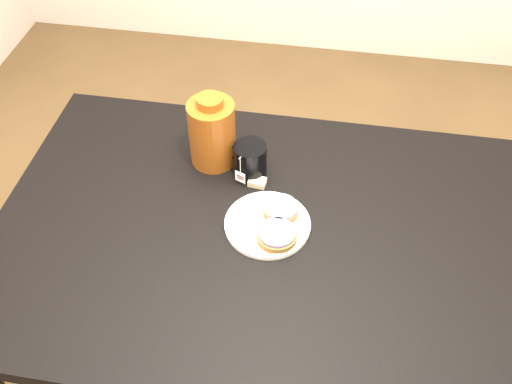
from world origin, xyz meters
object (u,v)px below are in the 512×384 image
(bagel_front, at_px, (277,235))
(teabag_pouch, at_px, (257,182))
(bagel_package, at_px, (212,132))
(plate, at_px, (267,224))
(table, at_px, (274,254))
(mug, at_px, (249,159))
(bagel_back, at_px, (281,209))

(bagel_front, distance_m, teabag_pouch, 0.20)
(bagel_package, bearing_deg, plate, -49.49)
(table, xyz_separation_m, bagel_package, (-0.20, 0.23, 0.18))
(mug, distance_m, teabag_pouch, 0.06)
(plate, xyz_separation_m, bagel_front, (0.03, -0.04, 0.02))
(bagel_back, distance_m, teabag_pouch, 0.12)
(bagel_back, relative_size, teabag_pouch, 2.21)
(table, xyz_separation_m, mug, (-0.10, 0.20, 0.13))
(bagel_back, height_order, teabag_pouch, bagel_back)
(plate, xyz_separation_m, bagel_back, (0.03, 0.04, 0.02))
(bagel_front, xyz_separation_m, teabag_pouch, (-0.08, 0.18, -0.02))
(bagel_package, bearing_deg, bagel_back, -40.01)
(bagel_package, bearing_deg, teabag_pouch, -29.91)
(bagel_front, xyz_separation_m, mug, (-0.10, 0.22, 0.02))
(bagel_back, bearing_deg, table, -94.95)
(table, height_order, plate, plate)
(plate, distance_m, bagel_front, 0.06)
(bagel_front, bearing_deg, plate, 123.07)
(table, bearing_deg, bagel_front, -74.60)
(bagel_back, xyz_separation_m, bagel_package, (-0.21, 0.18, 0.07))
(bagel_package, bearing_deg, mug, -19.11)
(plate, distance_m, mug, 0.20)
(teabag_pouch, bearing_deg, bagel_front, -66.87)
(table, xyz_separation_m, teabag_pouch, (-0.07, 0.16, 0.09))
(plate, xyz_separation_m, bagel_package, (-0.18, 0.21, 0.09))
(plate, relative_size, mug, 1.54)
(plate, height_order, bagel_back, bagel_back)
(bagel_back, distance_m, bagel_package, 0.28)
(bagel_front, xyz_separation_m, bagel_package, (-0.21, 0.26, 0.07))
(bagel_package, bearing_deg, table, -48.76)
(bagel_front, bearing_deg, bagel_back, 91.26)
(teabag_pouch, xyz_separation_m, bagel_package, (-0.13, 0.08, 0.09))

